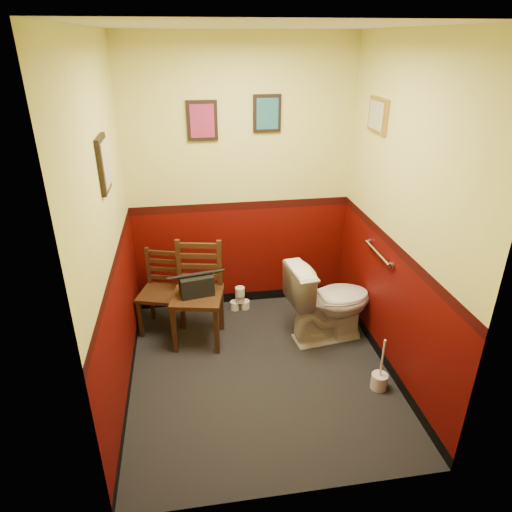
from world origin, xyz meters
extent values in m
cube|color=black|center=(0.00, 0.00, 0.00)|extent=(2.20, 2.40, 0.00)
cube|color=silver|center=(0.00, 0.00, 2.70)|extent=(2.20, 2.40, 0.00)
cube|color=#470704|center=(0.00, 1.20, 1.35)|extent=(2.20, 0.00, 2.70)
cube|color=#470704|center=(0.00, -1.20, 1.35)|extent=(2.20, 0.00, 2.70)
cube|color=#470704|center=(-1.10, 0.00, 1.35)|extent=(0.00, 2.40, 2.70)
cube|color=#470704|center=(1.10, 0.00, 1.35)|extent=(0.00, 2.40, 2.70)
cylinder|color=silver|center=(1.07, 0.25, 0.95)|extent=(0.03, 0.50, 0.03)
cylinder|color=silver|center=(1.09, 0.00, 0.95)|extent=(0.02, 0.06, 0.06)
cylinder|color=silver|center=(1.09, 0.50, 0.95)|extent=(0.02, 0.06, 0.06)
cube|color=black|center=(-0.35, 1.18, 1.95)|extent=(0.28, 0.03, 0.36)
cube|color=maroon|center=(-0.35, 1.17, 1.95)|extent=(0.22, 0.01, 0.30)
cube|color=black|center=(0.25, 1.18, 2.00)|extent=(0.26, 0.03, 0.34)
cube|color=#205A68|center=(0.25, 1.17, 2.00)|extent=(0.20, 0.01, 0.28)
cube|color=black|center=(-1.08, 0.10, 1.85)|extent=(0.03, 0.30, 0.38)
cube|color=#AFAC89|center=(-1.07, 0.10, 1.85)|extent=(0.01, 0.24, 0.31)
cube|color=olive|center=(1.08, 0.60, 2.05)|extent=(0.03, 0.34, 0.28)
cube|color=#AFAC89|center=(1.07, 0.60, 2.05)|extent=(0.01, 0.28, 0.22)
imported|color=white|center=(0.72, 0.41, 0.40)|extent=(0.86, 0.56, 0.79)
cylinder|color=silver|center=(0.94, -0.36, 0.07)|extent=(0.13, 0.13, 0.13)
cylinder|color=silver|center=(0.94, -0.36, 0.29)|extent=(0.02, 0.02, 0.38)
cube|color=#432714|center=(-0.85, 0.80, 0.40)|extent=(0.47, 0.47, 0.04)
cube|color=#432714|center=(-1.05, 0.69, 0.20)|extent=(0.04, 0.04, 0.40)
cube|color=#432714|center=(-0.95, 1.00, 0.20)|extent=(0.04, 0.04, 0.40)
cube|color=#432714|center=(-0.75, 0.59, 0.20)|extent=(0.04, 0.04, 0.40)
cube|color=#432714|center=(-0.65, 0.90, 0.20)|extent=(0.04, 0.04, 0.40)
cube|color=#432714|center=(-0.95, 1.00, 0.60)|extent=(0.04, 0.04, 0.40)
cube|color=#432714|center=(-0.65, 0.91, 0.60)|extent=(0.04, 0.04, 0.40)
cube|color=#432714|center=(-0.80, 0.95, 0.49)|extent=(0.30, 0.11, 0.04)
cube|color=#432714|center=(-0.80, 0.95, 0.58)|extent=(0.30, 0.11, 0.04)
cube|color=#432714|center=(-0.80, 0.95, 0.67)|extent=(0.30, 0.11, 0.04)
cube|color=#432714|center=(-0.80, 0.95, 0.76)|extent=(0.30, 0.11, 0.04)
cube|color=#432714|center=(-0.50, 0.55, 0.48)|extent=(0.53, 0.53, 0.04)
cube|color=#432714|center=(-0.73, 0.40, 0.24)|extent=(0.05, 0.05, 0.48)
cube|color=#432714|center=(-0.65, 0.78, 0.24)|extent=(0.05, 0.05, 0.48)
cube|color=#432714|center=(-0.35, 0.32, 0.24)|extent=(0.05, 0.05, 0.48)
cube|color=#432714|center=(-0.27, 0.70, 0.24)|extent=(0.05, 0.05, 0.48)
cube|color=#432714|center=(-0.65, 0.78, 0.72)|extent=(0.05, 0.05, 0.48)
cube|color=#432714|center=(-0.27, 0.71, 0.72)|extent=(0.05, 0.05, 0.48)
cube|color=#432714|center=(-0.46, 0.74, 0.59)|extent=(0.36, 0.10, 0.05)
cube|color=#432714|center=(-0.46, 0.74, 0.69)|extent=(0.36, 0.10, 0.05)
cube|color=#432714|center=(-0.46, 0.74, 0.80)|extent=(0.36, 0.10, 0.05)
cube|color=#432714|center=(-0.46, 0.74, 0.91)|extent=(0.36, 0.10, 0.05)
cube|color=black|center=(-0.50, 0.55, 0.60)|extent=(0.32, 0.20, 0.19)
cylinder|color=black|center=(-0.50, 0.55, 0.71)|extent=(0.27, 0.07, 0.03)
cylinder|color=silver|center=(-0.10, 1.04, 0.05)|extent=(0.10, 0.10, 0.09)
cylinder|color=silver|center=(0.00, 1.04, 0.05)|extent=(0.10, 0.10, 0.09)
cylinder|color=silver|center=(-0.05, 1.04, 0.14)|extent=(0.10, 0.10, 0.09)
cylinder|color=silver|center=(-0.05, 1.02, 0.23)|extent=(0.10, 0.10, 0.09)
camera|label=1|loc=(-0.53, -3.11, 2.63)|focal=32.00mm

